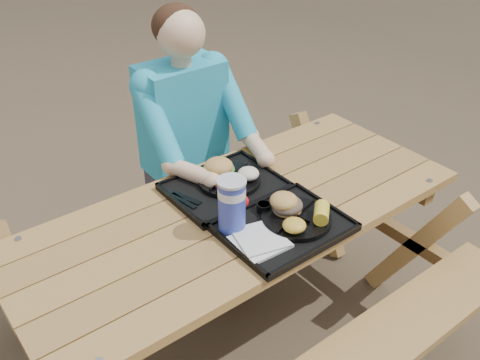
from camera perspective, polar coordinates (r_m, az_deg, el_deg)
ground at (r=2.60m, az=0.00°, el=-16.51°), size 60.00×60.00×0.00m
picnic_table at (r=2.33m, az=0.00°, el=-10.49°), size 1.80×1.49×0.75m
tray_near at (r=1.98m, az=4.72°, el=-5.12°), size 0.45×0.35×0.02m
tray_far at (r=2.19m, az=-1.64°, el=-0.80°), size 0.45×0.35×0.02m
plate_near at (r=1.99m, az=6.02°, el=-4.13°), size 0.26×0.26×0.02m
plate_far at (r=2.20m, az=-1.17°, el=0.02°), size 0.26×0.26×0.02m
napkin_stack at (r=1.88m, az=2.14°, el=-6.52°), size 0.18×0.18×0.02m
soda_cup at (r=1.89m, az=-0.88°, el=-2.81°), size 0.10×0.10×0.20m
condiment_bbq at (r=2.03m, az=2.55°, el=-2.93°), size 0.06×0.06×0.03m
condiment_mustard at (r=2.07m, az=4.06°, el=-2.37°), size 0.04×0.04×0.03m
sandwich at (r=1.98m, az=5.11°, el=-1.91°), size 0.11×0.11×0.11m
mac_cheese at (r=1.91m, az=5.81°, el=-4.83°), size 0.09×0.09×0.04m
corn_cob at (r=1.97m, az=8.69°, el=-3.47°), size 0.13×0.13×0.06m
cutlery_far at (r=2.11m, az=-5.75°, el=-1.91°), size 0.07×0.14×0.01m
burger at (r=2.19m, az=-2.31°, el=1.81°), size 0.12×0.12×0.11m
baked_beans at (r=2.11m, az=-1.68°, el=-0.67°), size 0.07×0.07×0.03m
potato_salad at (r=2.17m, az=0.90°, el=0.69°), size 0.09×0.09×0.05m
diner at (r=2.61m, az=-5.62°, el=2.06°), size 0.48×0.84×1.28m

